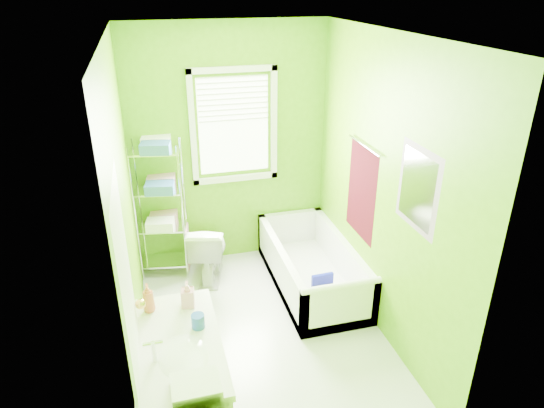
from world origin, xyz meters
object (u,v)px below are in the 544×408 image
object	(u,v)px
bathtub	(312,272)
wire_shelf_unit	(162,195)
vanity	(183,386)
toilet	(209,250)

from	to	relation	value
bathtub	wire_shelf_unit	world-z (taller)	wire_shelf_unit
vanity	wire_shelf_unit	size ratio (longest dim) A/B	0.72
bathtub	vanity	size ratio (longest dim) A/B	1.47
toilet	vanity	xyz separation A→B (m)	(-0.45, -1.93, 0.10)
bathtub	wire_shelf_unit	xyz separation A→B (m)	(-1.43, 0.68, 0.75)
wire_shelf_unit	vanity	bearing A→B (deg)	-90.77
toilet	wire_shelf_unit	distance (m)	0.76
bathtub	toilet	size ratio (longest dim) A/B	2.44
toilet	wire_shelf_unit	world-z (taller)	wire_shelf_unit
bathtub	vanity	xyz separation A→B (m)	(-1.46, -1.49, 0.27)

